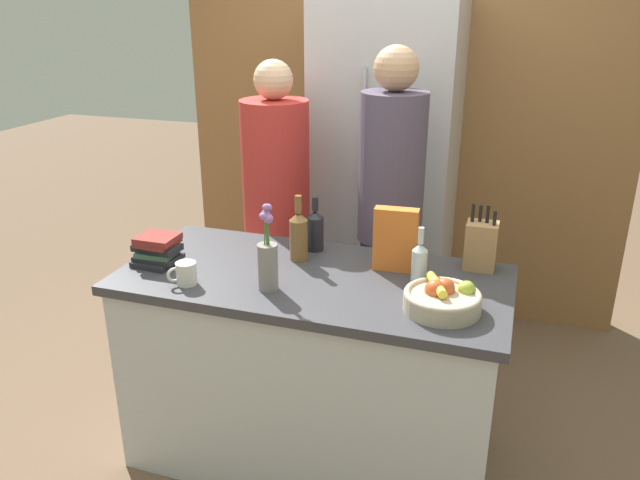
# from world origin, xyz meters

# --- Properties ---
(ground_plane) EXTENTS (14.00, 14.00, 0.00)m
(ground_plane) POSITION_xyz_m (0.00, 0.00, 0.00)
(ground_plane) COLOR brown
(kitchen_island) EXTENTS (1.58, 0.74, 0.88)m
(kitchen_island) POSITION_xyz_m (0.00, 0.00, 0.44)
(kitchen_island) COLOR silver
(kitchen_island) RESTS_ON ground_plane
(back_wall_wood) EXTENTS (2.78, 0.12, 2.60)m
(back_wall_wood) POSITION_xyz_m (0.00, 1.67, 1.30)
(back_wall_wood) COLOR olive
(back_wall_wood) RESTS_ON ground_plane
(refrigerator) EXTENTS (0.78, 0.63, 1.95)m
(refrigerator) POSITION_xyz_m (0.00, 1.31, 0.98)
(refrigerator) COLOR #B7B7BC
(refrigerator) RESTS_ON ground_plane
(fruit_bowl) EXTENTS (0.28, 0.28, 0.11)m
(fruit_bowl) POSITION_xyz_m (0.54, -0.14, 0.93)
(fruit_bowl) COLOR tan
(fruit_bowl) RESTS_ON kitchen_island
(knife_block) EXTENTS (0.13, 0.11, 0.28)m
(knife_block) POSITION_xyz_m (0.63, 0.29, 0.99)
(knife_block) COLOR #A87A4C
(knife_block) RESTS_ON kitchen_island
(flower_vase) EXTENTS (0.08, 0.08, 0.35)m
(flower_vase) POSITION_xyz_m (-0.12, -0.18, 1.01)
(flower_vase) COLOR gray
(flower_vase) RESTS_ON kitchen_island
(cereal_box) EXTENTS (0.18, 0.07, 0.27)m
(cereal_box) POSITION_xyz_m (0.30, 0.16, 1.02)
(cereal_box) COLOR orange
(cereal_box) RESTS_ON kitchen_island
(coffee_mug) EXTENTS (0.10, 0.10, 0.09)m
(coffee_mug) POSITION_xyz_m (-0.45, -0.23, 0.93)
(coffee_mug) COLOR silver
(coffee_mug) RESTS_ON kitchen_island
(book_stack) EXTENTS (0.20, 0.17, 0.13)m
(book_stack) POSITION_xyz_m (-0.66, -0.10, 0.95)
(book_stack) COLOR #232328
(book_stack) RESTS_ON kitchen_island
(bottle_oil) EXTENTS (0.08, 0.08, 0.29)m
(bottle_oil) POSITION_xyz_m (-0.11, 0.14, 1.00)
(bottle_oil) COLOR brown
(bottle_oil) RESTS_ON kitchen_island
(bottle_vinegar) EXTENTS (0.08, 0.08, 0.25)m
(bottle_vinegar) POSITION_xyz_m (-0.08, 0.27, 0.98)
(bottle_vinegar) COLOR black
(bottle_vinegar) RESTS_ON kitchen_island
(bottle_wine) EXTENTS (0.06, 0.06, 0.25)m
(bottle_wine) POSITION_xyz_m (0.42, 0.03, 0.98)
(bottle_wine) COLOR #B2BCC1
(bottle_wine) RESTS_ON kitchen_island
(person_at_sink) EXTENTS (0.35, 0.35, 1.67)m
(person_at_sink) POSITION_xyz_m (-0.43, 0.68, 0.94)
(person_at_sink) COLOR #383842
(person_at_sink) RESTS_ON ground_plane
(person_in_blue) EXTENTS (0.31, 0.31, 1.75)m
(person_in_blue) POSITION_xyz_m (0.18, 0.62, 1.00)
(person_in_blue) COLOR #383842
(person_in_blue) RESTS_ON ground_plane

